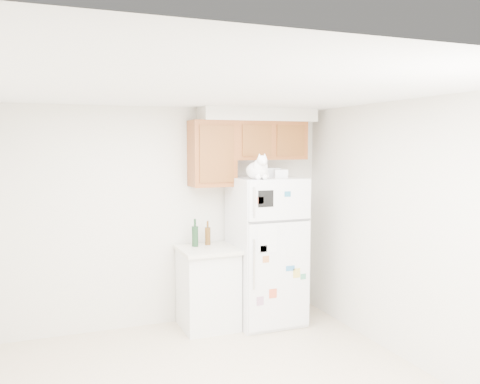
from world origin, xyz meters
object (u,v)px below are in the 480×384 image
refrigerator (266,250)px  bottle_green (195,233)px  storage_box_back (273,172)px  cat (258,169)px  storage_box_front (281,173)px  base_counter (208,287)px  bottle_amber (208,233)px

refrigerator → bottle_green: (-0.80, 0.20, 0.23)m
storage_box_back → cat: bearing=-107.9°
refrigerator → storage_box_front: storage_box_front is taller
cat → storage_box_front: cat is taller
base_counter → cat: 1.46m
storage_box_back → storage_box_front: size_ratio=1.20×
cat → storage_box_back: bearing=47.6°
storage_box_back → refrigerator: bearing=-108.9°
base_counter → storage_box_back: storage_box_back is taller
refrigerator → bottle_green: refrigerator is taller
storage_box_back → storage_box_front: bearing=-64.0°
base_counter → storage_box_front: size_ratio=6.13×
refrigerator → cat: size_ratio=4.16×
base_counter → storage_box_back: (0.85, 0.09, 1.29)m
bottle_green → bottle_amber: bottle_green is taller
cat → bottle_amber: bearing=133.4°
cat → refrigerator: bearing=48.4°
storage_box_back → storage_box_front: (0.01, -0.20, -0.01)m
cat → storage_box_front: bearing=28.1°
refrigerator → bottle_amber: bearing=160.1°
cat → storage_box_back: size_ratio=2.27×
bottle_green → bottle_amber: size_ratio=1.14×
storage_box_front → base_counter: bearing=-172.3°
refrigerator → base_counter: (-0.69, 0.07, -0.39)m
bottle_green → base_counter: bearing=-47.9°
storage_box_back → bottle_green: size_ratio=0.57×
refrigerator → storage_box_back: storage_box_back is taller
storage_box_front → bottle_amber: 1.09m
cat → base_counter: bearing=148.2°
base_counter → bottle_amber: bearing=72.1°
cat → storage_box_back: cat is taller
storage_box_back → bottle_green: 1.17m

